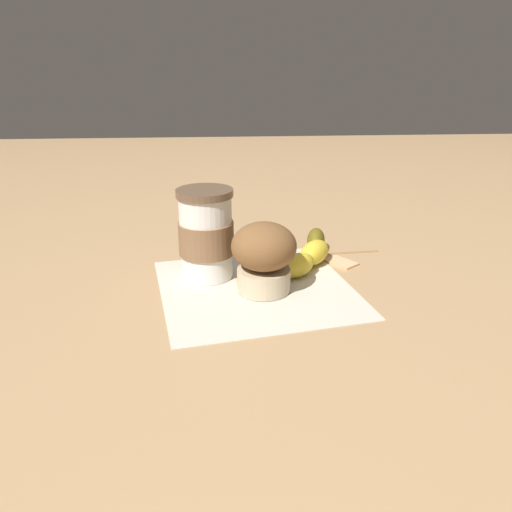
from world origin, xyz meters
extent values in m
plane|color=tan|center=(0.00, 0.00, 0.00)|extent=(3.00, 3.00, 0.00)
cube|color=beige|center=(0.00, 0.00, 0.00)|extent=(0.31, 0.31, 0.00)
cylinder|color=white|center=(-0.07, 0.05, 0.06)|extent=(0.08, 0.08, 0.12)
cylinder|color=brown|center=(-0.07, 0.05, 0.13)|extent=(0.08, 0.08, 0.01)
cylinder|color=#846042|center=(-0.07, 0.05, 0.06)|extent=(0.08, 0.08, 0.05)
cylinder|color=beige|center=(0.01, -0.01, 0.02)|extent=(0.07, 0.07, 0.03)
ellipsoid|color=brown|center=(0.01, -0.01, 0.07)|extent=(0.09, 0.09, 0.07)
ellipsoid|color=yellow|center=(0.06, 0.03, 0.02)|extent=(0.07, 0.06, 0.04)
ellipsoid|color=yellow|center=(0.10, 0.08, 0.02)|extent=(0.07, 0.08, 0.04)
ellipsoid|color=brown|center=(0.11, 0.14, 0.02)|extent=(0.04, 0.07, 0.04)
cube|color=#E0B27F|center=(0.14, 0.08, 0.00)|extent=(0.06, 0.06, 0.01)
cube|color=#9E7547|center=(0.16, 0.13, 0.00)|extent=(0.11, 0.01, 0.00)
camera|label=1|loc=(-0.05, -0.65, 0.31)|focal=35.00mm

